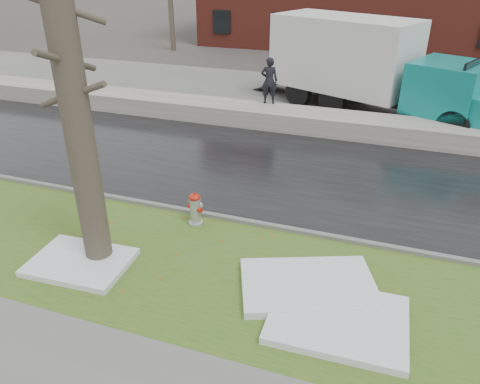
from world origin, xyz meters
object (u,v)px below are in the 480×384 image
(fire_hydrant, at_px, (195,207))
(worker, at_px, (269,81))
(box_truck, at_px, (369,65))
(tree, at_px, (73,99))

(fire_hydrant, bearing_deg, worker, 112.65)
(fire_hydrant, height_order, box_truck, box_truck)
(fire_hydrant, height_order, tree, tree)
(fire_hydrant, xyz_separation_m, worker, (-0.59, 8.78, 1.16))
(fire_hydrant, xyz_separation_m, box_truck, (3.07, 11.34, 1.54))
(box_truck, bearing_deg, worker, -122.06)
(tree, bearing_deg, worker, 85.26)
(fire_hydrant, distance_m, tree, 4.22)
(tree, height_order, box_truck, tree)
(tree, relative_size, box_truck, 0.65)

